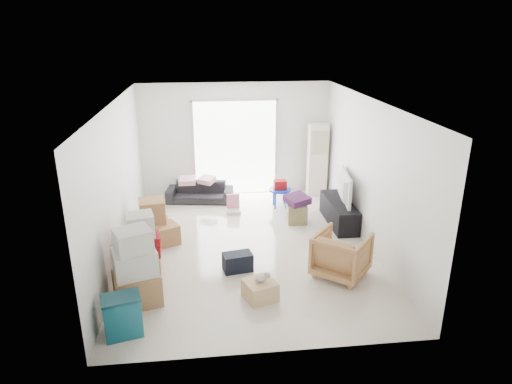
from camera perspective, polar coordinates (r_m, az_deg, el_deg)
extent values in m
cube|color=beige|center=(8.69, -1.05, -7.50)|extent=(4.50, 6.00, 0.24)
cube|color=white|center=(7.79, -1.18, 12.09)|extent=(4.50, 6.00, 0.24)
cube|color=white|center=(11.12, -2.68, 6.71)|extent=(4.50, 0.24, 2.70)
cube|color=white|center=(5.27, 2.22, -8.74)|extent=(4.50, 0.24, 2.70)
cube|color=white|center=(8.25, -17.72, 1.09)|extent=(0.24, 6.00, 2.70)
cube|color=white|center=(8.66, 14.70, 2.26)|extent=(0.24, 6.00, 2.70)
cube|color=white|center=(11.03, -2.61, 5.53)|extent=(2.00, 0.01, 2.30)
cube|color=silver|center=(11.00, -7.83, 5.32)|extent=(0.06, 0.04, 2.30)
cube|color=silver|center=(11.14, 2.56, 5.66)|extent=(0.06, 0.04, 2.30)
cube|color=silver|center=(10.80, -2.70, 11.44)|extent=(2.10, 0.04, 0.06)
cube|color=white|center=(11.09, 7.66, 3.98)|extent=(0.45, 0.30, 1.75)
cube|color=black|center=(9.68, 10.31, -2.50)|extent=(0.44, 1.48, 0.49)
imported|color=black|center=(9.56, 10.43, -0.74)|extent=(0.77, 1.16, 0.14)
imported|color=#222227|center=(10.80, -7.04, 0.37)|extent=(1.59, 0.67, 0.60)
cube|color=#F4B2C3|center=(10.65, -8.65, 2.08)|extent=(0.39, 0.31, 0.12)
cube|color=#F4B2C3|center=(10.64, -6.19, 2.15)|extent=(0.43, 0.42, 0.12)
imported|color=tan|center=(7.64, 10.65, -7.46)|extent=(1.09, 1.09, 0.82)
cube|color=#105262|center=(6.57, -16.24, -15.73)|extent=(0.55, 0.45, 0.27)
cube|color=#105262|center=(6.42, -16.47, -13.77)|extent=(0.55, 0.45, 0.27)
cube|color=#0C333D|center=(6.34, -16.61, -12.60)|extent=(0.57, 0.47, 0.04)
cube|color=#9F7648|center=(7.11, -14.59, -11.55)|extent=(0.78, 0.70, 0.49)
cube|color=beige|center=(6.90, -14.90, -8.47)|extent=(0.72, 0.65, 0.38)
cube|color=beige|center=(6.74, -15.16, -5.82)|extent=(0.62, 0.59, 0.33)
cube|color=#9F7648|center=(7.80, -13.84, -8.87)|extent=(0.58, 0.58, 0.39)
cube|color=#A71418|center=(7.67, -14.01, -7.00)|extent=(0.61, 0.42, 0.18)
cube|color=#A71418|center=(7.60, -14.12, -5.86)|extent=(0.62, 0.44, 0.16)
cube|color=beige|center=(7.49, -14.28, -4.02)|extent=(0.49, 0.48, 0.38)
cube|color=#9F7648|center=(9.05, -12.65, -4.65)|extent=(0.55, 0.46, 0.39)
cube|color=#9F7648|center=(8.89, -12.85, -2.26)|extent=(0.54, 0.54, 0.42)
cube|color=#9F7648|center=(8.85, -11.29, -5.17)|extent=(0.61, 0.61, 0.38)
cube|color=black|center=(7.77, -2.31, -8.73)|extent=(0.53, 0.37, 0.31)
cube|color=#9D8E5B|center=(9.64, 5.11, -2.64)|extent=(0.43, 0.43, 0.40)
cube|color=#4F2153|center=(9.54, 5.16, -1.14)|extent=(0.58, 0.58, 0.14)
cylinder|color=#0A35BE|center=(10.35, 3.02, 0.31)|extent=(0.51, 0.51, 0.04)
cylinder|color=#0A35BE|center=(10.57, 3.56, -0.55)|extent=(0.04, 0.04, 0.40)
cylinder|color=#0A35BE|center=(10.53, 2.21, -0.61)|extent=(0.04, 0.04, 0.40)
cylinder|color=#0A35BE|center=(10.29, 2.42, -1.10)|extent=(0.04, 0.04, 0.40)
cylinder|color=#0A35BE|center=(10.33, 3.81, -1.04)|extent=(0.04, 0.04, 0.40)
cube|color=#A71418|center=(10.31, 3.03, 0.93)|extent=(0.28, 0.22, 0.20)
cube|color=silver|center=(10.13, -2.82, -2.43)|extent=(0.30, 0.26, 0.08)
cube|color=pink|center=(10.16, -2.89, -1.13)|extent=(0.28, 0.04, 0.33)
cube|color=#DAB97E|center=(7.03, 0.51, -12.14)|extent=(0.57, 0.57, 0.29)
ellipsoid|color=#B2ADA8|center=(6.93, 0.51, -10.75)|extent=(0.19, 0.13, 0.10)
cube|color=red|center=(6.93, 0.51, -10.72)|extent=(0.14, 0.11, 0.03)
sphere|color=#B2ADA8|center=(6.95, 1.39, -10.38)|extent=(0.10, 0.10, 0.10)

